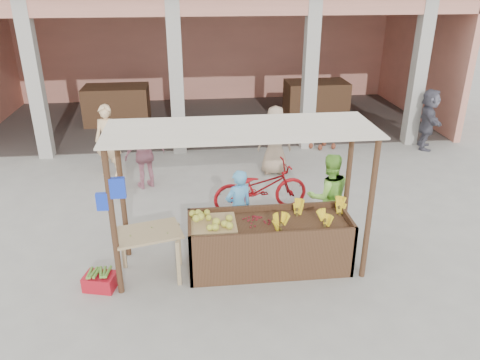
{
  "coord_description": "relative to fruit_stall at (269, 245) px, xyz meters",
  "views": [
    {
      "loc": [
        -0.68,
        -6.46,
        4.47
      ],
      "look_at": [
        0.16,
        1.2,
        1.05
      ],
      "focal_mm": 35.0,
      "sensor_mm": 36.0,
      "label": 1
    }
  ],
  "objects": [
    {
      "name": "banana_heap",
      "position": [
        0.64,
        0.01,
        0.51
      ],
      "size": [
        1.22,
        0.66,
        0.22
      ],
      "primitive_type": null,
      "color": "yellow",
      "rests_on": "fruit_stall"
    },
    {
      "name": "side_table",
      "position": [
        -1.92,
        -0.07,
        0.27
      ],
      "size": [
        1.13,
        0.89,
        0.81
      ],
      "rotation": [
        0.0,
        0.0,
        0.25
      ],
      "color": "tan",
      "rests_on": "ground"
    },
    {
      "name": "melon_tray",
      "position": [
        -0.92,
        0.02,
        0.49
      ],
      "size": [
        0.76,
        0.66,
        0.2
      ],
      "color": "tan",
      "rests_on": "fruit_stall"
    },
    {
      "name": "shopper_e",
      "position": [
        -3.13,
        4.22,
        0.49
      ],
      "size": [
        0.76,
        0.64,
        1.79
      ],
      "primitive_type": "imported",
      "rotation": [
        0.0,
        0.0,
        -0.22
      ],
      "color": "#F1C58F",
      "rests_on": "ground"
    },
    {
      "name": "fruit_stall",
      "position": [
        0.0,
        0.0,
        0.0
      ],
      "size": [
        2.6,
        0.95,
        0.8
      ],
      "primitive_type": "cube",
      "color": "#4D301F",
      "rests_on": "ground"
    },
    {
      "name": "produce_sacks",
      "position": [
        2.41,
        5.44,
        -0.07
      ],
      "size": [
        1.1,
        0.82,
        0.67
      ],
      "color": "maroon",
      "rests_on": "ground"
    },
    {
      "name": "stall_awning",
      "position": [
        -0.51,
        0.06,
        1.58
      ],
      "size": [
        4.09,
        1.35,
        2.39
      ],
      "color": "#4D301F",
      "rests_on": "ground"
    },
    {
      "name": "vendor_green",
      "position": [
        1.21,
        0.85,
        0.45
      ],
      "size": [
        0.85,
        0.52,
        1.7
      ],
      "primitive_type": "imported",
      "rotation": [
        0.0,
        0.0,
        3.2
      ],
      "color": "#8FDE4E",
      "rests_on": "ground"
    },
    {
      "name": "ground",
      "position": [
        -0.5,
        0.0,
        -0.4
      ],
      "size": [
        60.0,
        60.0,
        0.0
      ],
      "primitive_type": "plane",
      "color": "gray",
      "rests_on": "ground"
    },
    {
      "name": "shopper_b",
      "position": [
        -2.22,
        3.4,
        0.44
      ],
      "size": [
        1.11,
        0.89,
        1.67
      ],
      "primitive_type": "imported",
      "rotation": [
        0.0,
        0.0,
        3.58
      ],
      "color": "#C47C8C",
      "rests_on": "ground"
    },
    {
      "name": "red_crate",
      "position": [
        -2.68,
        -0.32,
        -0.28
      ],
      "size": [
        0.54,
        0.44,
        0.24
      ],
      "primitive_type": "cube",
      "rotation": [
        0.0,
        0.0,
        -0.26
      ],
      "color": "#AE1220",
      "rests_on": "ground"
    },
    {
      "name": "shopper_c",
      "position": [
        0.79,
        3.9,
        0.52
      ],
      "size": [
        0.93,
        0.65,
        1.84
      ],
      "primitive_type": "imported",
      "rotation": [
        0.0,
        0.0,
        3.06
      ],
      "color": "tan",
      "rests_on": "ground"
    },
    {
      "name": "plantain_bundle",
      "position": [
        -2.68,
        -0.32,
        -0.12
      ],
      "size": [
        0.37,
        0.26,
        0.07
      ],
      "primitive_type": null,
      "color": "#5A8932",
      "rests_on": "red_crate"
    },
    {
      "name": "berry_heap",
      "position": [
        -0.23,
        0.03,
        0.48
      ],
      "size": [
        0.48,
        0.39,
        0.15
      ],
      "primitive_type": "ellipsoid",
      "color": "maroon",
      "rests_on": "fruit_stall"
    },
    {
      "name": "market_building",
      "position": [
        -0.45,
        8.93,
        2.3
      ],
      "size": [
        14.4,
        6.4,
        4.2
      ],
      "color": "tan",
      "rests_on": "ground"
    },
    {
      "name": "motorcycle",
      "position": [
        0.16,
        1.99,
        0.13
      ],
      "size": [
        0.96,
        2.11,
        1.06
      ],
      "primitive_type": "imported",
      "rotation": [
        0.0,
        0.0,
        1.7
      ],
      "color": "maroon",
      "rests_on": "ground"
    },
    {
      "name": "shopper_d",
      "position": [
        5.24,
        5.18,
        0.47
      ],
      "size": [
        1.18,
        1.74,
        1.75
      ],
      "primitive_type": "imported",
      "rotation": [
        0.0,
        0.0,
        1.22
      ],
      "color": "#514F5B",
      "rests_on": "ground"
    },
    {
      "name": "papaya_pile",
      "position": [
        -1.92,
        -0.07,
        0.51
      ],
      "size": [
        0.71,
        0.41,
        0.2
      ],
      "primitive_type": null,
      "color": "#44852B",
      "rests_on": "side_table"
    },
    {
      "name": "vendor_blue",
      "position": [
        -0.41,
        0.78,
        0.35
      ],
      "size": [
        0.69,
        0.61,
        1.51
      ],
      "primitive_type": "imported",
      "rotation": [
        0.0,
        0.0,
        3.56
      ],
      "color": "#56AFEC",
      "rests_on": "ground"
    }
  ]
}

